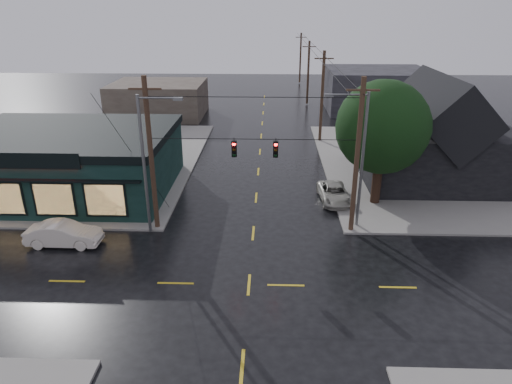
{
  "coord_description": "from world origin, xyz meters",
  "views": [
    {
      "loc": [
        1.06,
        -20.85,
        14.07
      ],
      "look_at": [
        0.21,
        5.33,
        3.23
      ],
      "focal_mm": 32.0,
      "sensor_mm": 36.0,
      "label": 1
    }
  ],
  "objects_px": {
    "utility_pole_ne": "(350,231)",
    "sedan_cream": "(64,234)",
    "suv_silver": "(334,193)",
    "corner_tree": "(383,127)",
    "utility_pole_nw": "(158,228)"
  },
  "relations": [
    {
      "from": "utility_pole_ne",
      "to": "sedan_cream",
      "type": "height_order",
      "value": "utility_pole_ne"
    },
    {
      "from": "corner_tree",
      "to": "suv_silver",
      "type": "distance_m",
      "value": 6.11
    },
    {
      "from": "utility_pole_nw",
      "to": "suv_silver",
      "type": "xyz_separation_m",
      "value": [
        12.5,
        5.01,
        0.64
      ]
    },
    {
      "from": "utility_pole_ne",
      "to": "sedan_cream",
      "type": "xyz_separation_m",
      "value": [
        -18.29,
        -2.46,
        0.76
      ]
    },
    {
      "from": "suv_silver",
      "to": "utility_pole_nw",
      "type": "bearing_deg",
      "value": -162.24
    },
    {
      "from": "utility_pole_ne",
      "to": "sedan_cream",
      "type": "bearing_deg",
      "value": -172.33
    },
    {
      "from": "utility_pole_ne",
      "to": "corner_tree",
      "type": "bearing_deg",
      "value": 61.37
    },
    {
      "from": "utility_pole_ne",
      "to": "suv_silver",
      "type": "relative_size",
      "value": 2.21
    },
    {
      "from": "corner_tree",
      "to": "utility_pole_ne",
      "type": "height_order",
      "value": "corner_tree"
    },
    {
      "from": "corner_tree",
      "to": "utility_pole_nw",
      "type": "height_order",
      "value": "corner_tree"
    },
    {
      "from": "corner_tree",
      "to": "suv_silver",
      "type": "xyz_separation_m",
      "value": [
        -3.04,
        0.36,
        -5.28
      ]
    },
    {
      "from": "corner_tree",
      "to": "sedan_cream",
      "type": "distance_m",
      "value": 22.61
    },
    {
      "from": "utility_pole_ne",
      "to": "utility_pole_nw",
      "type": "bearing_deg",
      "value": 180.0
    },
    {
      "from": "utility_pole_nw",
      "to": "utility_pole_ne",
      "type": "relative_size",
      "value": 1.0
    },
    {
      "from": "utility_pole_nw",
      "to": "sedan_cream",
      "type": "distance_m",
      "value": 5.88
    }
  ]
}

